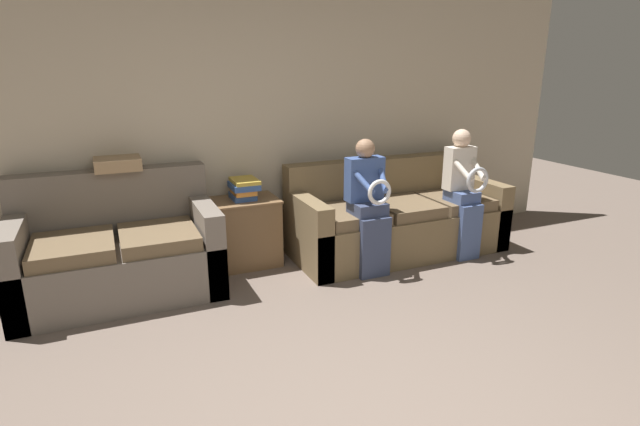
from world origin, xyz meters
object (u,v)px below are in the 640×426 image
(book_stack, at_px, (244,188))
(child_right_seated, at_px, (464,188))
(child_left_seated, at_px, (369,202))
(throw_pillow, at_px, (118,163))
(couch_side, at_px, (118,254))
(couch_main, at_px, (396,220))
(side_shelf, at_px, (246,231))

(book_stack, bearing_deg, child_right_seated, -17.20)
(child_left_seated, bearing_deg, throw_pillow, 159.82)
(couch_side, bearing_deg, throw_pillow, 74.94)
(couch_main, relative_size, child_left_seated, 1.76)
(book_stack, bearing_deg, throw_pillow, 173.75)
(side_shelf, height_order, book_stack, book_stack)
(child_right_seated, height_order, side_shelf, child_right_seated)
(couch_side, distance_m, book_stack, 1.20)
(child_right_seated, bearing_deg, side_shelf, 162.86)
(side_shelf, bearing_deg, couch_main, -10.06)
(couch_main, bearing_deg, child_left_seated, -145.63)
(child_left_seated, bearing_deg, child_right_seated, 0.09)
(couch_main, xyz_separation_m, book_stack, (-1.48, 0.27, 0.41))
(side_shelf, bearing_deg, child_left_seated, -32.83)
(child_right_seated, xyz_separation_m, side_shelf, (-2.00, 0.62, -0.36))
(child_left_seated, distance_m, side_shelf, 1.19)
(couch_main, height_order, child_left_seated, child_left_seated)
(child_right_seated, relative_size, throw_pillow, 3.39)
(child_right_seated, xyz_separation_m, throw_pillow, (-3.04, 0.73, 0.35))
(couch_side, relative_size, child_right_seated, 1.27)
(book_stack, bearing_deg, side_shelf, -51.31)
(book_stack, xyz_separation_m, throw_pillow, (-1.04, 0.11, 0.30))
(couch_main, relative_size, throw_pillow, 5.83)
(couch_side, height_order, throw_pillow, throw_pillow)
(child_right_seated, height_order, book_stack, child_right_seated)
(couch_main, distance_m, child_left_seated, 0.71)
(child_right_seated, relative_size, book_stack, 3.92)
(couch_side, height_order, child_left_seated, child_left_seated)
(child_right_seated, height_order, throw_pillow, child_right_seated)
(couch_side, relative_size, book_stack, 4.97)
(couch_side, distance_m, child_left_seated, 2.15)
(child_left_seated, relative_size, throw_pillow, 3.31)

